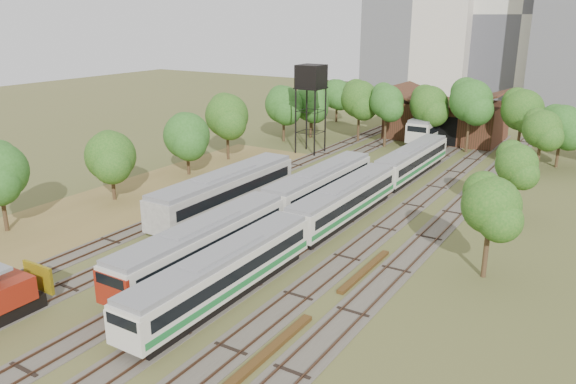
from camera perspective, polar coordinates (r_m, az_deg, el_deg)
The scene contains 15 objects.
ground at distance 38.59m, azimuth -9.26°, elevation -10.11°, with size 240.00×240.00×0.00m, color #475123.
dry_grass_patch at distance 55.79m, azimuth -17.91°, elevation -1.91°, with size 14.00×60.00×0.04m, color brown.
tracks at distance 58.42m, azimuth 6.44°, elevation -0.26°, with size 24.60×80.00×0.19m.
railcar_red_set at distance 47.63m, azimuth -1.81°, elevation -1.95°, with size 2.89×34.58×3.58m.
railcar_green_set at distance 50.72m, azimuth 5.74°, elevation -0.94°, with size 2.73×52.08×3.36m.
railcar_rear at distance 86.51m, azimuth 14.70°, elevation 6.52°, with size 3.25×16.08×4.02m.
old_grey_coach at distance 52.10m, azimuth -6.36°, elevation 0.00°, with size 3.23×18.00×4.00m.
water_tower at distance 74.68m, azimuth 2.35°, elevation 11.41°, with size 3.38×3.38×11.68m.
rail_pile_near at distance 32.19m, azimuth -1.70°, elevation -15.65°, with size 0.54×8.13×0.27m, color #513517.
rail_pile_far at distance 41.27m, azimuth 7.79°, elevation -7.93°, with size 0.50×7.92×0.26m, color #513517.
maintenance_shed at distance 88.01m, azimuth 15.77°, elevation 7.13°, with size 16.45×11.55×7.58m.
tree_band_left at distance 70.47m, azimuth -7.17°, elevation 6.95°, with size 6.29×73.13×8.45m.
tree_band_far at distance 78.16m, azimuth 18.83°, elevation 7.92°, with size 49.88×9.66×9.79m.
tree_band_right at distance 56.73m, azimuth 22.83°, elevation 3.40°, with size 5.69×35.69×7.47m.
tower_centre at distance 127.14m, azimuth 23.42°, elevation 16.24°, with size 20.00×18.00×36.00m, color beige.
Camera 1 is at (23.04, -25.38, 17.72)m, focal length 35.00 mm.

